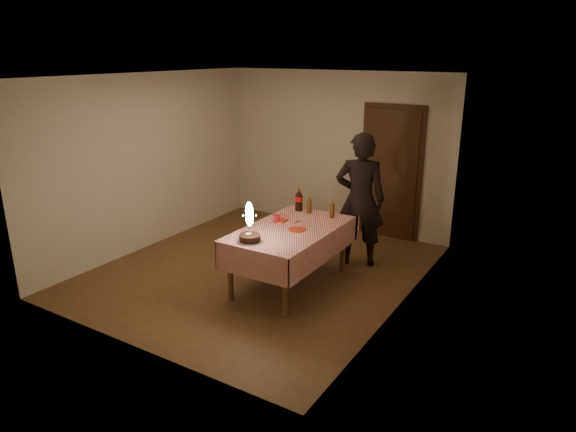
# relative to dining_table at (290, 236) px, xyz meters

# --- Properties ---
(ground) EXTENTS (4.00, 4.50, 0.01)m
(ground) POSITION_rel_dining_table_xyz_m (-0.60, 0.17, -0.67)
(ground) COLOR brown
(ground) RESTS_ON ground
(room_shell) EXTENTS (4.04, 4.54, 2.62)m
(room_shell) POSITION_rel_dining_table_xyz_m (-0.56, 0.24, 0.98)
(room_shell) COLOR beige
(room_shell) RESTS_ON ground
(dining_table) EXTENTS (1.02, 1.72, 0.78)m
(dining_table) POSITION_rel_dining_table_xyz_m (0.00, 0.00, 0.00)
(dining_table) COLOR brown
(dining_table) RESTS_ON ground
(birthday_cake) EXTENTS (0.31, 0.31, 0.48)m
(birthday_cake) POSITION_rel_dining_table_xyz_m (-0.16, -0.64, 0.23)
(birthday_cake) COLOR white
(birthday_cake) RESTS_ON dining_table
(red_plate) EXTENTS (0.22, 0.22, 0.01)m
(red_plate) POSITION_rel_dining_table_xyz_m (0.11, -0.01, 0.11)
(red_plate) COLOR red
(red_plate) RESTS_ON dining_table
(red_cup) EXTENTS (0.08, 0.08, 0.10)m
(red_cup) POSITION_rel_dining_table_xyz_m (-0.27, 0.10, 0.15)
(red_cup) COLOR #B00C1F
(red_cup) RESTS_ON dining_table
(clear_cup) EXTENTS (0.07, 0.07, 0.09)m
(clear_cup) POSITION_rel_dining_table_xyz_m (0.09, 0.04, 0.15)
(clear_cup) COLOR white
(clear_cup) RESTS_ON dining_table
(napkin_stack) EXTENTS (0.15, 0.15, 0.02)m
(napkin_stack) POSITION_rel_dining_table_xyz_m (-0.25, 0.16, 0.11)
(napkin_stack) COLOR #B03014
(napkin_stack) RESTS_ON dining_table
(cola_bottle) EXTENTS (0.10, 0.10, 0.32)m
(cola_bottle) POSITION_rel_dining_table_xyz_m (-0.28, 0.69, 0.26)
(cola_bottle) COLOR black
(cola_bottle) RESTS_ON dining_table
(amber_bottle_left) EXTENTS (0.06, 0.06, 0.25)m
(amber_bottle_left) POSITION_rel_dining_table_xyz_m (-0.10, 0.67, 0.22)
(amber_bottle_left) COLOR #5C2F0F
(amber_bottle_left) RESTS_ON dining_table
(amber_bottle_right) EXTENTS (0.06, 0.06, 0.25)m
(amber_bottle_right) POSITION_rel_dining_table_xyz_m (0.25, 0.65, 0.22)
(amber_bottle_right) COLOR #5C2F0F
(amber_bottle_right) RESTS_ON dining_table
(photographer) EXTENTS (0.80, 0.66, 1.87)m
(photographer) POSITION_rel_dining_table_xyz_m (0.45, 1.12, 0.27)
(photographer) COLOR black
(photographer) RESTS_ON ground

